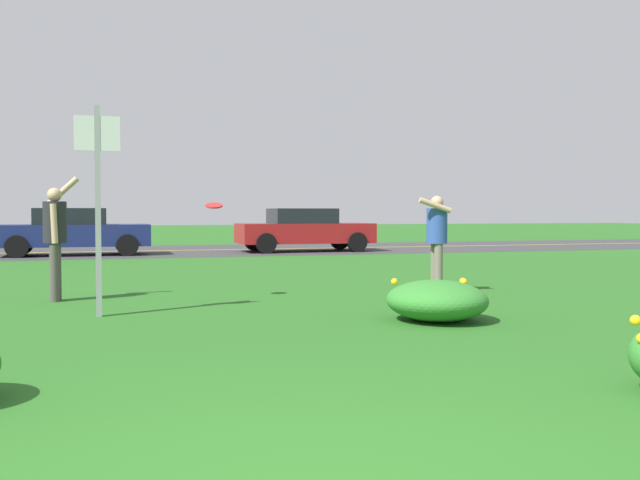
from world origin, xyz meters
name	(u,v)px	position (x,y,z in m)	size (l,w,h in m)	color
ground_plane	(147,282)	(0.00, 11.12, 0.00)	(120.00, 120.00, 0.00)	#26601E
highway_strip	(123,251)	(0.00, 22.24, 0.00)	(120.00, 8.05, 0.01)	#38383A
highway_center_stripe	(123,251)	(0.00, 22.24, 0.01)	(120.00, 0.16, 0.00)	yellow
daylily_clump_near_camera	(437,300)	(3.03, 4.92, 0.25)	(1.22, 1.33, 0.51)	#337F2D
sign_post_near_path	(98,190)	(-0.91, 6.54, 1.62)	(0.56, 0.10, 2.67)	#93969B
person_thrower_dark_shirt	(55,233)	(-1.51, 8.41, 1.02)	(0.53, 0.51, 1.88)	#232328
person_catcher_blue_shirt	(437,235)	(4.41, 7.69, 0.96)	(0.57, 0.51, 1.60)	#2D4C9E
frisbee_red	(214,206)	(0.78, 7.90, 1.43)	(0.27, 0.26, 0.11)	red
car_navy_center_right	(73,231)	(-1.54, 20.42, 0.74)	(4.50, 2.00, 1.45)	navy
car_red_rightmost	(304,230)	(5.85, 20.42, 0.74)	(4.50, 2.00, 1.45)	maroon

